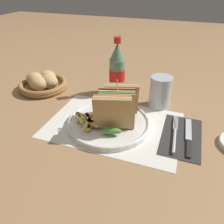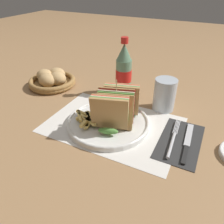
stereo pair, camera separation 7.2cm
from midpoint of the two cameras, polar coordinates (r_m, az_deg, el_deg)
ground_plane at (r=0.73m, az=2.07°, el=-3.16°), size 4.00×4.00×0.00m
placemat at (r=0.73m, az=3.28°, el=-3.21°), size 0.43×0.30×0.00m
plate_main at (r=0.72m, az=2.15°, el=-2.86°), size 0.27×0.27×0.02m
club_sandwich at (r=0.68m, az=4.06°, el=1.23°), size 0.13×0.19×0.15m
fries_pile at (r=0.70m, az=-3.29°, el=-1.77°), size 0.10×0.10×0.02m
napkin at (r=0.70m, az=20.23°, el=-7.22°), size 0.12×0.22×0.00m
fork at (r=0.68m, az=18.48°, el=-7.31°), size 0.02×0.19×0.01m
knife at (r=0.69m, az=21.93°, el=-7.50°), size 0.03×0.19×0.00m
coke_bottle_near at (r=0.89m, az=5.43°, el=10.70°), size 0.06×0.06×0.23m
glass_near at (r=0.82m, az=15.97°, el=3.79°), size 0.08×0.08×0.12m
bread_basket at (r=1.00m, az=-13.40°, el=8.03°), size 0.20×0.20×0.07m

